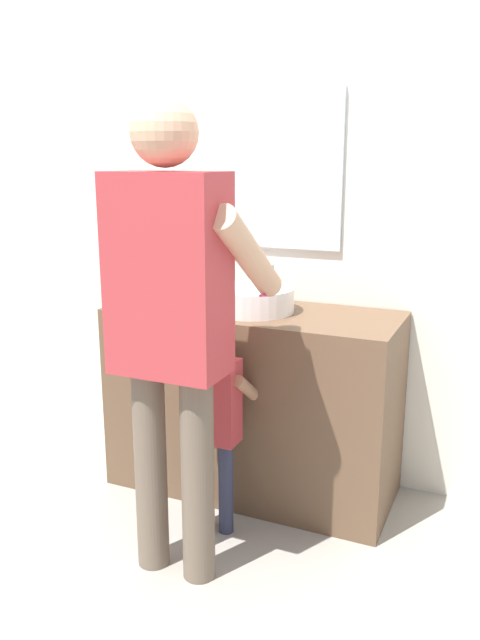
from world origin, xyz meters
name	(u,v)px	position (x,y,z in m)	size (l,w,h in m)	color
ground_plane	(226,515)	(0.00, 0.00, 0.00)	(14.00, 14.00, 0.00)	#9E998E
back_wall	(280,200)	(0.00, 0.62, 1.35)	(4.40, 0.10, 2.70)	silver
vanity_cabinet	(253,401)	(0.00, 0.30, 0.44)	(1.32, 0.54, 0.88)	brown
sink_basin	(252,299)	(0.00, 0.28, 0.93)	(0.38, 0.38, 0.11)	white
faucet	(270,285)	(0.00, 0.51, 0.96)	(0.18, 0.14, 0.18)	#B7BABF
toothbrush_cup	(194,290)	(-0.33, 0.35, 0.93)	(0.07, 0.07, 0.21)	#4C8EB2
child_toddler	(215,412)	(0.00, -0.10, 0.53)	(0.27, 0.27, 0.89)	#2D334C
adult_parent	(172,305)	(-0.02, -0.40, 1.04)	(0.54, 0.57, 1.74)	#6B5B4C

